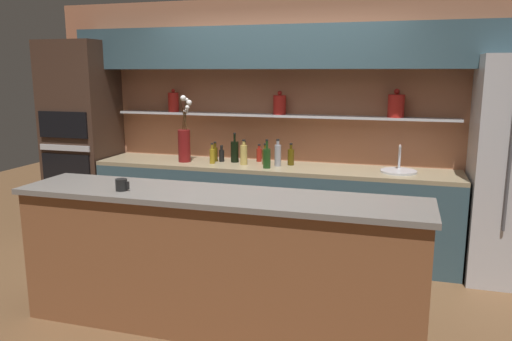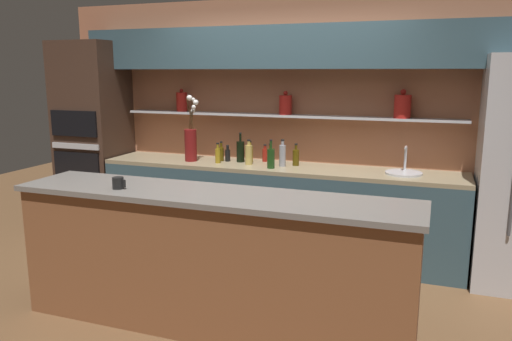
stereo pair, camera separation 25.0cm
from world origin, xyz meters
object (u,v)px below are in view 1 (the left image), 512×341
Objects in this scene: bottle_spirit_4 at (244,154)px; bottle_sauce_10 at (259,154)px; bottle_oil_2 at (244,154)px; bottle_wine_7 at (235,151)px; bottle_spirit_1 at (278,155)px; sink_fixture at (399,170)px; flower_vase at (184,141)px; bottle_oil_6 at (215,154)px; oven_tower at (83,140)px; bottle_oil_0 at (265,156)px; bottle_oil_8 at (212,155)px; coffee_mug at (122,185)px; bottle_wine_5 at (267,158)px; bottle_oil_3 at (291,157)px; bottle_sauce_9 at (222,155)px.

bottle_spirit_4 is 1.40× the size of bottle_sauce_10.
bottle_wine_7 reaches higher than bottle_oil_2.
bottle_spirit_1 is at bearing 4.46° from bottle_spirit_4.
sink_fixture is 1.67m from bottle_wine_7.
flower_vase is at bearing -162.44° from bottle_sauce_10.
oven_tower is at bearing -178.00° from bottle_oil_6.
bottle_spirit_4 is (-1.53, -0.05, 0.09)m from sink_fixture.
bottle_oil_0 is 1.02× the size of bottle_oil_8.
bottle_oil_0 is 0.80× the size of bottle_spirit_1.
oven_tower is 2.36m from coffee_mug.
bottle_oil_8 is at bearing -149.79° from bottle_sauce_10.
coffee_mug is (0.29, -1.70, -0.08)m from flower_vase.
bottle_wine_5 is (0.28, -0.11, -0.00)m from bottle_spirit_4.
bottle_sauce_10 is at bearing 17.56° from flower_vase.
bottle_oil_3 is 1.06× the size of bottle_oil_8.
sink_fixture is at bearing 43.11° from coffee_mug.
coffee_mug is (-0.83, -1.83, 0.06)m from bottle_oil_3.
coffee_mug is at bearing -100.15° from bottle_oil_2.
bottle_sauce_9 is at bearing 176.76° from bottle_oil_0.
flower_vase is 0.94m from bottle_wine_5.
coffee_mug is (-0.46, -1.94, 0.07)m from bottle_sauce_10.
oven_tower is 2.14m from bottle_oil_0.
flower_vase reaches higher than bottle_oil_6.
bottle_wine_7 is (-0.14, 0.11, 0.01)m from bottle_spirit_4.
bottle_oil_2 is 0.74× the size of bottle_wine_7.
bottle_oil_0 is 0.84× the size of bottle_spirit_4.
coffee_mug is (-0.03, -1.69, 0.06)m from bottle_oil_8.
bottle_oil_2 is 1.01× the size of bottle_oil_3.
bottle_wine_7 is (0.21, 0.02, 0.03)m from bottle_oil_6.
bottle_wine_5 reaches higher than coffee_mug.
bottle_oil_3 is 0.79× the size of bottle_wine_5.
bottle_spirit_4 is 0.18m from bottle_wine_7.
bottle_oil_0 is 0.49m from bottle_sauce_9.
bottle_sauce_9 is at bearing -175.89° from bottle_oil_2.
bottle_sauce_10 is (-1.43, 0.17, 0.05)m from sink_fixture.
bottle_oil_8 is at bearing -169.86° from bottle_oil_3.
bottle_oil_6 is (1.58, 0.06, -0.09)m from oven_tower.
bottle_sauce_9 is (-0.25, -0.02, -0.02)m from bottle_oil_2.
bottle_spirit_1 is at bearing -5.18° from bottle_oil_6.
oven_tower is 7.66× the size of bottle_wine_5.
bottle_sauce_9 is at bearing 8.36° from bottle_oil_6.
bottle_oil_0 is at bearing 72.47° from coffee_mug.
bottle_oil_2 is (-1.56, 0.07, 0.07)m from sink_fixture.
coffee_mug is (-0.08, -1.82, 0.07)m from bottle_sauce_9.
sink_fixture is at bearing -2.65° from bottle_oil_2.
bottle_oil_3 is at bearing 36.14° from bottle_spirit_1.
flower_vase is 1.13m from bottle_oil_3.
bottle_oil_0 is at bearing -171.56° from bottle_oil_3.
bottle_wine_5 reaches higher than bottle_oil_8.
bottle_oil_0 is 1.26× the size of bottle_sauce_9.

